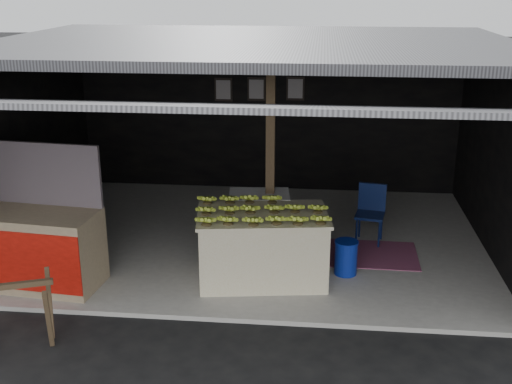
# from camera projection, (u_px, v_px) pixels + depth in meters

# --- Properties ---
(ground) EXTENTS (80.00, 80.00, 0.00)m
(ground) POSITION_uv_depth(u_px,v_px,m) (231.00, 323.00, 7.48)
(ground) COLOR black
(ground) RESTS_ON ground
(concrete_slab) EXTENTS (7.00, 5.00, 0.06)m
(concrete_slab) POSITION_uv_depth(u_px,v_px,m) (253.00, 238.00, 9.83)
(concrete_slab) COLOR gray
(concrete_slab) RESTS_ON ground
(shophouse) EXTENTS (7.40, 7.29, 3.02)m
(shophouse) POSITION_uv_depth(u_px,v_px,m) (256.00, 101.00, 9.47)
(shophouse) COLOR black
(shophouse) RESTS_ON ground
(banana_table) EXTENTS (1.79, 1.25, 0.92)m
(banana_table) POSITION_uv_depth(u_px,v_px,m) (263.00, 247.00, 8.30)
(banana_table) COLOR beige
(banana_table) RESTS_ON concrete_slab
(banana_pile) EXTENTS (1.66, 1.13, 0.18)m
(banana_pile) POSITION_uv_depth(u_px,v_px,m) (263.00, 207.00, 8.13)
(banana_pile) COLOR yellow
(banana_pile) RESTS_ON banana_table
(white_crate) EXTENTS (0.89, 0.65, 0.93)m
(white_crate) POSITION_uv_depth(u_px,v_px,m) (259.00, 225.00, 9.04)
(white_crate) COLOR white
(white_crate) RESTS_ON concrete_slab
(neighbor_stall) EXTENTS (1.82, 0.96, 1.80)m
(neighbor_stall) POSITION_uv_depth(u_px,v_px,m) (31.00, 245.00, 8.16)
(neighbor_stall) COLOR #998466
(neighbor_stall) RESTS_ON concrete_slab
(sawhorse) EXTENTS (0.89, 0.88, 0.78)m
(sawhorse) POSITION_uv_depth(u_px,v_px,m) (17.00, 307.00, 6.84)
(sawhorse) COLOR #4E3C27
(sawhorse) RESTS_ON ground
(water_barrel) EXTENTS (0.30, 0.30, 0.44)m
(water_barrel) POSITION_uv_depth(u_px,v_px,m) (346.00, 258.00, 8.53)
(water_barrel) COLOR navy
(water_barrel) RESTS_ON concrete_slab
(plastic_chair) EXTENTS (0.48, 0.48, 0.87)m
(plastic_chair) POSITION_uv_depth(u_px,v_px,m) (371.00, 208.00, 9.54)
(plastic_chair) COLOR #0B153D
(plastic_chair) RESTS_ON concrete_slab
(magenta_rug) EXTENTS (1.52, 1.03, 0.01)m
(magenta_rug) POSITION_uv_depth(u_px,v_px,m) (364.00, 254.00, 9.20)
(magenta_rug) COLOR maroon
(magenta_rug) RESTS_ON concrete_slab
(picture_frames) EXTENTS (1.62, 0.04, 0.46)m
(picture_frames) POSITION_uv_depth(u_px,v_px,m) (258.00, 89.00, 11.50)
(picture_frames) COLOR black
(picture_frames) RESTS_ON shophouse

